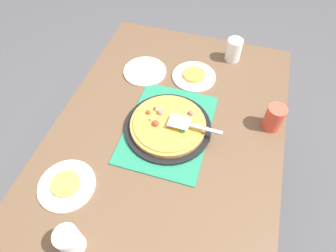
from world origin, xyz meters
TOP-DOWN VIEW (x-y plane):
  - ground_plane at (0.00, 0.00)m, footprint 8.00×8.00m
  - dining_table at (0.00, 0.00)m, footprint 1.40×1.00m
  - placemat at (0.00, 0.00)m, footprint 0.48×0.36m
  - pizza_pan at (0.00, 0.00)m, footprint 0.38×0.38m
  - pizza at (-0.00, -0.00)m, footprint 0.33×0.33m
  - plate_near_left at (0.37, -0.29)m, footprint 0.22×0.22m
  - plate_far_right at (-0.35, 0.03)m, footprint 0.22×0.22m
  - plate_side at (-0.31, -0.22)m, footprint 0.22×0.22m
  - served_slice_left at (0.37, -0.29)m, footprint 0.11×0.11m
  - served_slice_right at (-0.35, 0.03)m, footprint 0.11×0.11m
  - cup_near at (-0.14, 0.43)m, footprint 0.08×0.08m
  - cup_far at (-0.55, 0.20)m, footprint 0.08×0.08m
  - cup_corner at (0.56, -0.16)m, footprint 0.08×0.08m
  - pizza_server at (0.00, 0.10)m, footprint 0.07×0.23m

SIDE VIEW (x-z plane):
  - ground_plane at x=0.00m, z-range 0.00..0.00m
  - dining_table at x=0.00m, z-range 0.27..1.02m
  - placemat at x=0.00m, z-range 0.75..0.76m
  - plate_near_left at x=0.37m, z-range 0.75..0.76m
  - plate_far_right at x=-0.35m, z-range 0.75..0.76m
  - plate_side at x=-0.31m, z-range 0.75..0.76m
  - pizza_pan at x=0.00m, z-range 0.76..0.77m
  - served_slice_left at x=0.37m, z-range 0.76..0.78m
  - served_slice_right at x=-0.35m, z-range 0.76..0.78m
  - pizza at x=0.00m, z-range 0.76..0.81m
  - cup_near at x=-0.14m, z-range 0.75..0.87m
  - cup_far at x=-0.55m, z-range 0.75..0.87m
  - cup_corner at x=0.56m, z-range 0.75..0.87m
  - pizza_server at x=0.00m, z-range 0.82..0.82m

